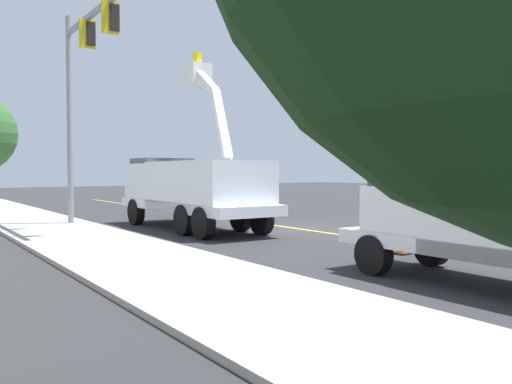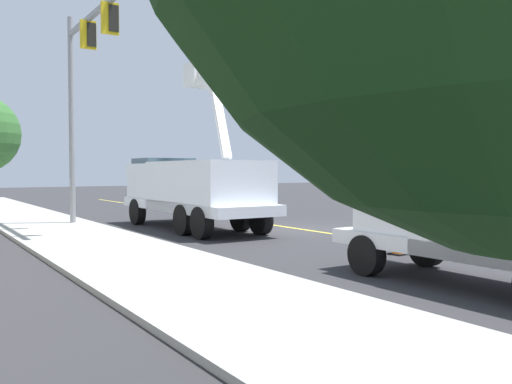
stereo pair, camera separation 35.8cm
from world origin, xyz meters
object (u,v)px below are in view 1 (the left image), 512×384
(traffic_signal_mast, at_px, (82,75))
(passing_minivan, at_px, (219,193))
(utility_bucket_truck, at_px, (192,186))
(service_pickup_truck, at_px, (483,227))
(traffic_cone_trailing, at_px, (188,211))
(traffic_cone_mid_rear, at_px, (261,219))
(traffic_cone_mid_front, at_px, (401,240))

(traffic_signal_mast, bearing_deg, passing_minivan, -62.74)
(utility_bucket_truck, relative_size, passing_minivan, 1.70)
(service_pickup_truck, bearing_deg, traffic_cone_trailing, -9.68)
(utility_bucket_truck, height_order, traffic_signal_mast, traffic_signal_mast)
(traffic_signal_mast, bearing_deg, traffic_cone_mid_rear, -125.65)
(passing_minivan, bearing_deg, traffic_cone_trailing, 129.11)
(traffic_cone_mid_front, distance_m, traffic_signal_mast, 12.85)
(traffic_cone_mid_rear, bearing_deg, utility_bucket_truck, 50.57)
(traffic_cone_mid_front, relative_size, traffic_signal_mast, 0.09)
(passing_minivan, relative_size, traffic_signal_mast, 0.60)
(service_pickup_truck, height_order, traffic_cone_trailing, service_pickup_truck)
(passing_minivan, bearing_deg, traffic_signal_mast, 117.26)
(passing_minivan, height_order, traffic_cone_mid_rear, passing_minivan)
(traffic_signal_mast, bearing_deg, utility_bucket_truck, -123.20)
(service_pickup_truck, relative_size, traffic_cone_trailing, 8.02)
(utility_bucket_truck, relative_size, traffic_cone_mid_rear, 11.08)
(utility_bucket_truck, distance_m, traffic_cone_mid_rear, 2.86)
(service_pickup_truck, xyz_separation_m, traffic_signal_mast, (14.11, 2.66, 4.55))
(traffic_cone_mid_rear, relative_size, traffic_cone_trailing, 1.06)
(traffic_cone_mid_rear, bearing_deg, service_pickup_truck, 165.58)
(service_pickup_truck, distance_m, passing_minivan, 19.80)
(traffic_cone_mid_front, bearing_deg, traffic_cone_trailing, -3.70)
(traffic_cone_mid_rear, bearing_deg, passing_minivan, -23.66)
(passing_minivan, relative_size, traffic_cone_mid_front, 6.41)
(traffic_cone_mid_rear, height_order, traffic_signal_mast, traffic_signal_mast)
(traffic_cone_mid_front, height_order, traffic_signal_mast, traffic_signal_mast)
(utility_bucket_truck, distance_m, traffic_cone_mid_front, 8.80)
(passing_minivan, distance_m, traffic_signal_mast, 11.17)
(service_pickup_truck, bearing_deg, utility_bucket_truck, -3.17)
(utility_bucket_truck, distance_m, traffic_signal_mast, 5.67)
(service_pickup_truck, height_order, passing_minivan, service_pickup_truck)
(passing_minivan, distance_m, traffic_cone_trailing, 4.76)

